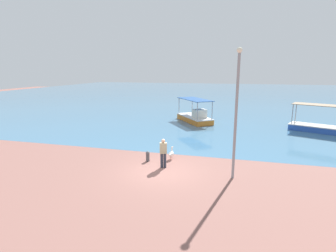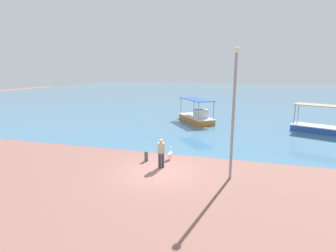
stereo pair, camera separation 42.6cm
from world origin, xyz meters
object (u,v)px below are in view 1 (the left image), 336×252
(mooring_bollard, at_px, (148,156))
(pelican, at_px, (171,154))
(fishing_boat_far_right, at_px, (322,127))
(fishing_boat_center, at_px, (195,117))
(lamp_post, at_px, (236,109))
(fisherman_standing, at_px, (163,152))

(mooring_bollard, bearing_deg, pelican, 27.36)
(fishing_boat_far_right, xyz_separation_m, fishing_boat_center, (-11.73, 1.74, 0.08))
(lamp_post, bearing_deg, pelican, 152.65)
(lamp_post, xyz_separation_m, mooring_bollard, (-5.07, 1.27, -3.28))
(fishing_boat_far_right, relative_size, lamp_post, 0.86)
(lamp_post, xyz_separation_m, fisherman_standing, (-3.86, 0.48, -2.72))
(pelican, bearing_deg, fisherman_standing, -93.95)
(mooring_bollard, bearing_deg, fishing_boat_center, 86.12)
(fishing_boat_far_right, distance_m, fisherman_standing, 16.52)
(fishing_boat_center, xyz_separation_m, fisherman_standing, (0.33, -13.69, 0.35))
(fishing_boat_far_right, bearing_deg, lamp_post, -121.24)
(fishing_boat_center, height_order, mooring_bollard, fishing_boat_center)
(lamp_post, bearing_deg, fisherman_standing, 172.85)
(fishing_boat_far_right, xyz_separation_m, pelican, (-11.30, -10.49, -0.10))
(mooring_bollard, bearing_deg, lamp_post, -14.03)
(fishing_boat_center, distance_m, lamp_post, 15.10)
(fishing_boat_far_right, xyz_separation_m, lamp_post, (-7.54, -12.43, 3.15))
(mooring_bollard, bearing_deg, fishing_boat_far_right, 41.53)
(fishing_boat_far_right, distance_m, pelican, 15.42)
(fishing_boat_far_right, height_order, lamp_post, lamp_post)
(lamp_post, height_order, fisherman_standing, lamp_post)
(fishing_boat_far_right, bearing_deg, mooring_bollard, -138.47)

